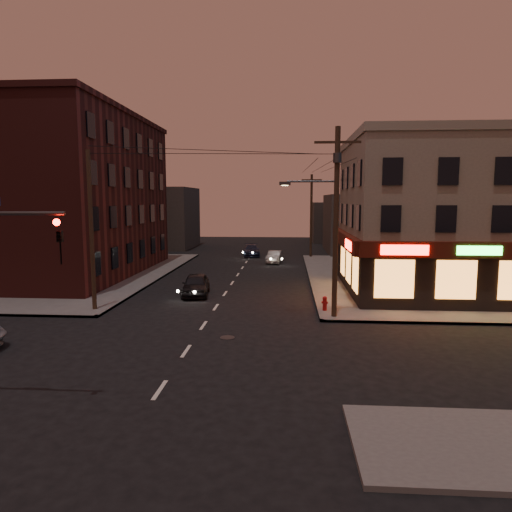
# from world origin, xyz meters

# --- Properties ---
(ground) EXTENTS (120.00, 120.00, 0.00)m
(ground) POSITION_xyz_m (0.00, 0.00, 0.00)
(ground) COLOR black
(ground) RESTS_ON ground
(sidewalk_ne) EXTENTS (24.00, 28.00, 0.15)m
(sidewalk_ne) POSITION_xyz_m (18.00, 19.00, 0.07)
(sidewalk_ne) COLOR #514F4C
(sidewalk_ne) RESTS_ON ground
(sidewalk_nw) EXTENTS (24.00, 28.00, 0.15)m
(sidewalk_nw) POSITION_xyz_m (-18.00, 19.00, 0.07)
(sidewalk_nw) COLOR #514F4C
(sidewalk_nw) RESTS_ON ground
(pizza_building) EXTENTS (15.85, 12.85, 10.50)m
(pizza_building) POSITION_xyz_m (15.93, 13.43, 5.35)
(pizza_building) COLOR gray
(pizza_building) RESTS_ON sidewalk_ne
(brick_apartment) EXTENTS (12.00, 20.00, 13.00)m
(brick_apartment) POSITION_xyz_m (-14.50, 19.00, 6.65)
(brick_apartment) COLOR #491A17
(brick_apartment) RESTS_ON sidewalk_nw
(bg_building_ne_a) EXTENTS (10.00, 12.00, 7.00)m
(bg_building_ne_a) POSITION_xyz_m (14.00, 38.00, 3.50)
(bg_building_ne_a) COLOR #3F3D3A
(bg_building_ne_a) RESTS_ON ground
(bg_building_nw) EXTENTS (9.00, 10.00, 8.00)m
(bg_building_nw) POSITION_xyz_m (-13.00, 42.00, 4.00)
(bg_building_nw) COLOR #3F3D3A
(bg_building_nw) RESTS_ON ground
(bg_building_ne_b) EXTENTS (8.00, 8.00, 6.00)m
(bg_building_ne_b) POSITION_xyz_m (12.00, 52.00, 3.00)
(bg_building_ne_b) COLOR #3F3D3A
(bg_building_ne_b) RESTS_ON ground
(utility_pole_main) EXTENTS (4.20, 0.44, 10.00)m
(utility_pole_main) POSITION_xyz_m (6.68, 5.80, 5.76)
(utility_pole_main) COLOR #382619
(utility_pole_main) RESTS_ON sidewalk_ne
(utility_pole_far) EXTENTS (0.26, 0.26, 9.00)m
(utility_pole_far) POSITION_xyz_m (6.80, 32.00, 4.65)
(utility_pole_far) COLOR #382619
(utility_pole_far) RESTS_ON sidewalk_ne
(utility_pole_west) EXTENTS (0.24, 0.24, 9.00)m
(utility_pole_west) POSITION_xyz_m (-6.80, 6.50, 4.65)
(utility_pole_west) COLOR #382619
(utility_pole_west) RESTS_ON sidewalk_nw
(sedan_near) EXTENTS (2.14, 4.39, 1.44)m
(sedan_near) POSITION_xyz_m (-1.90, 11.42, 0.72)
(sedan_near) COLOR black
(sedan_near) RESTS_ON ground
(sedan_mid) EXTENTS (1.73, 3.85, 1.23)m
(sedan_mid) POSITION_xyz_m (2.94, 27.66, 0.61)
(sedan_mid) COLOR gray
(sedan_mid) RESTS_ON ground
(sedan_far) EXTENTS (2.27, 4.64, 1.30)m
(sedan_far) POSITION_xyz_m (0.11, 33.20, 0.65)
(sedan_far) COLOR #192033
(sedan_far) RESTS_ON ground
(fire_hydrant) EXTENTS (0.37, 0.37, 0.82)m
(fire_hydrant) POSITION_xyz_m (6.40, 7.07, 0.60)
(fire_hydrant) COLOR #9F0E0E
(fire_hydrant) RESTS_ON sidewalk_ne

